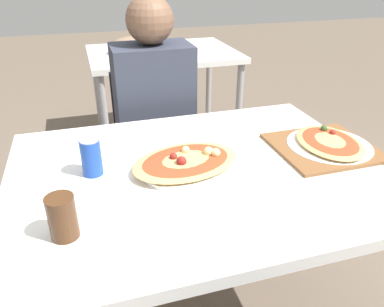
{
  "coord_description": "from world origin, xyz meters",
  "views": [
    {
      "loc": [
        -0.33,
        -1.04,
        1.38
      ],
      "look_at": [
        -0.02,
        0.01,
        0.79
      ],
      "focal_mm": 35.0,
      "sensor_mm": 36.0,
      "label": 1
    }
  ],
  "objects_px": {
    "soda_can": "(91,157)",
    "pizza_main": "(186,163)",
    "dining_table": "(197,186)",
    "drink_glass": "(62,217)",
    "chair_far_seated": "(152,139)",
    "pizza_second": "(329,144)",
    "person_seated": "(154,104)"
  },
  "relations": [
    {
      "from": "chair_far_seated",
      "to": "drink_glass",
      "type": "relative_size",
      "value": 6.99
    },
    {
      "from": "soda_can",
      "to": "pizza_second",
      "type": "relative_size",
      "value": 0.38
    },
    {
      "from": "person_seated",
      "to": "pizza_second",
      "type": "relative_size",
      "value": 3.73
    },
    {
      "from": "chair_far_seated",
      "to": "pizza_second",
      "type": "height_order",
      "value": "chair_far_seated"
    },
    {
      "from": "chair_far_seated",
      "to": "pizza_main",
      "type": "height_order",
      "value": "chair_far_seated"
    },
    {
      "from": "person_seated",
      "to": "pizza_main",
      "type": "relative_size",
      "value": 2.9
    },
    {
      "from": "drink_glass",
      "to": "pizza_second",
      "type": "relative_size",
      "value": 0.36
    },
    {
      "from": "dining_table",
      "to": "drink_glass",
      "type": "bearing_deg",
      "value": -152.22
    },
    {
      "from": "dining_table",
      "to": "soda_can",
      "type": "distance_m",
      "value": 0.37
    },
    {
      "from": "person_seated",
      "to": "drink_glass",
      "type": "distance_m",
      "value": 1.01
    },
    {
      "from": "dining_table",
      "to": "person_seated",
      "type": "height_order",
      "value": "person_seated"
    },
    {
      "from": "chair_far_seated",
      "to": "drink_glass",
      "type": "xyz_separation_m",
      "value": [
        -0.42,
        -1.03,
        0.32
      ]
    },
    {
      "from": "person_seated",
      "to": "soda_can",
      "type": "relative_size",
      "value": 9.82
    },
    {
      "from": "chair_far_seated",
      "to": "pizza_second",
      "type": "relative_size",
      "value": 2.53
    },
    {
      "from": "soda_can",
      "to": "drink_glass",
      "type": "relative_size",
      "value": 1.05
    },
    {
      "from": "chair_far_seated",
      "to": "person_seated",
      "type": "xyz_separation_m",
      "value": [
        -0.0,
        -0.11,
        0.25
      ]
    },
    {
      "from": "soda_can",
      "to": "drink_glass",
      "type": "distance_m",
      "value": 0.31
    },
    {
      "from": "pizza_main",
      "to": "chair_far_seated",
      "type": "bearing_deg",
      "value": 88.06
    },
    {
      "from": "dining_table",
      "to": "pizza_second",
      "type": "xyz_separation_m",
      "value": [
        0.52,
        0.01,
        0.08
      ]
    },
    {
      "from": "chair_far_seated",
      "to": "drink_glass",
      "type": "height_order",
      "value": "drink_glass"
    },
    {
      "from": "drink_glass",
      "to": "chair_far_seated",
      "type": "bearing_deg",
      "value": 67.67
    },
    {
      "from": "pizza_main",
      "to": "dining_table",
      "type": "bearing_deg",
      "value": -36.47
    },
    {
      "from": "chair_far_seated",
      "to": "soda_can",
      "type": "distance_m",
      "value": 0.86
    },
    {
      "from": "soda_can",
      "to": "pizza_second",
      "type": "distance_m",
      "value": 0.87
    },
    {
      "from": "chair_far_seated",
      "to": "person_seated",
      "type": "relative_size",
      "value": 0.68
    },
    {
      "from": "soda_can",
      "to": "pizza_main",
      "type": "bearing_deg",
      "value": -9.06
    },
    {
      "from": "pizza_main",
      "to": "pizza_second",
      "type": "xyz_separation_m",
      "value": [
        0.56,
        -0.01,
        -0.0
      ]
    },
    {
      "from": "chair_far_seated",
      "to": "pizza_main",
      "type": "relative_size",
      "value": 1.97
    },
    {
      "from": "dining_table",
      "to": "person_seated",
      "type": "relative_size",
      "value": 1.02
    },
    {
      "from": "dining_table",
      "to": "soda_can",
      "type": "relative_size",
      "value": 10.01
    },
    {
      "from": "chair_far_seated",
      "to": "soda_can",
      "type": "relative_size",
      "value": 6.66
    },
    {
      "from": "chair_far_seated",
      "to": "pizza_second",
      "type": "bearing_deg",
      "value": 123.8
    }
  ]
}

